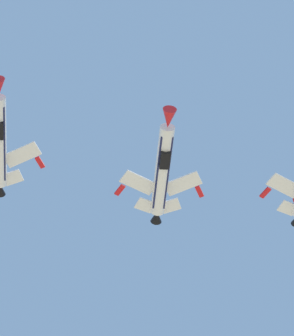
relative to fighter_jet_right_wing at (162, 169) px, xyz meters
The scene contains 1 object.
fighter_jet_right_wing is the anchor object (origin of this frame).
Camera 1 is at (-5.51, -1.35, 1.88)m, focal length 87.49 mm.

